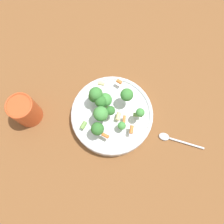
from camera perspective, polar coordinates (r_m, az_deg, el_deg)
The scene contains 5 objects.
ground_plane at distance 0.77m, azimuth -0.00°, elevation -1.31°, with size 3.00×3.00×0.00m, color brown.
bowl at distance 0.74m, azimuth -0.00°, elevation -0.78°, with size 0.28×0.28×0.05m.
pasta_salad at distance 0.68m, azimuth -1.70°, elevation 1.58°, with size 0.19×0.21×0.08m.
cup at distance 0.77m, azimuth -21.81°, elevation 0.36°, with size 0.09×0.09×0.11m.
spoon at distance 0.77m, azimuth 15.55°, elevation -6.84°, with size 0.15×0.06×0.01m.
Camera 1 is at (0.12, -0.18, 0.73)m, focal length 35.00 mm.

